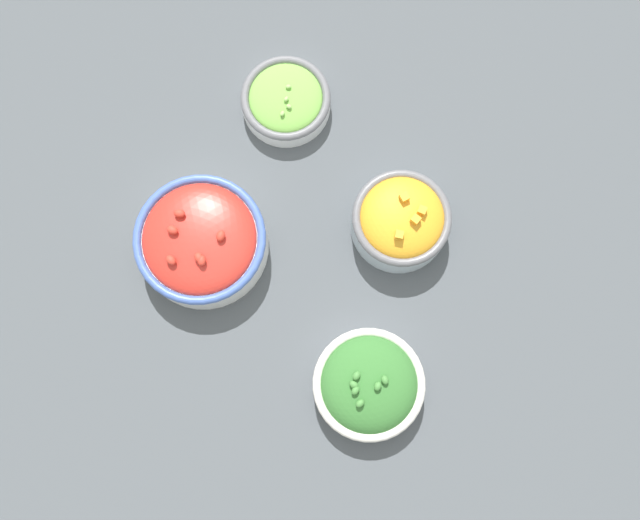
# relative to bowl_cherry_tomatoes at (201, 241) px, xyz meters

# --- Properties ---
(ground_plane) EXTENTS (3.00, 3.00, 0.00)m
(ground_plane) POSITION_rel_bowl_cherry_tomatoes_xyz_m (0.14, 0.09, -0.04)
(ground_plane) COLOR #4C5156
(bowl_cherry_tomatoes) EXTENTS (0.18, 0.18, 0.08)m
(bowl_cherry_tomatoes) POSITION_rel_bowl_cherry_tomatoes_xyz_m (0.00, 0.00, 0.00)
(bowl_cherry_tomatoes) COLOR white
(bowl_cherry_tomatoes) RESTS_ON ground_plane
(bowl_squash) EXTENTS (0.14, 0.14, 0.08)m
(bowl_squash) POSITION_rel_bowl_cherry_tomatoes_xyz_m (0.20, 0.20, 0.00)
(bowl_squash) COLOR #B2C1CC
(bowl_squash) RESTS_ON ground_plane
(bowl_broccoli) EXTENTS (0.15, 0.15, 0.07)m
(bowl_broccoli) POSITION_rel_bowl_cherry_tomatoes_xyz_m (0.30, -0.01, -0.01)
(bowl_broccoli) COLOR white
(bowl_broccoli) RESTS_ON ground_plane
(bowl_lettuce) EXTENTS (0.13, 0.13, 0.05)m
(bowl_lettuce) POSITION_rel_bowl_cherry_tomatoes_xyz_m (-0.05, 0.24, -0.02)
(bowl_lettuce) COLOR white
(bowl_lettuce) RESTS_ON ground_plane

